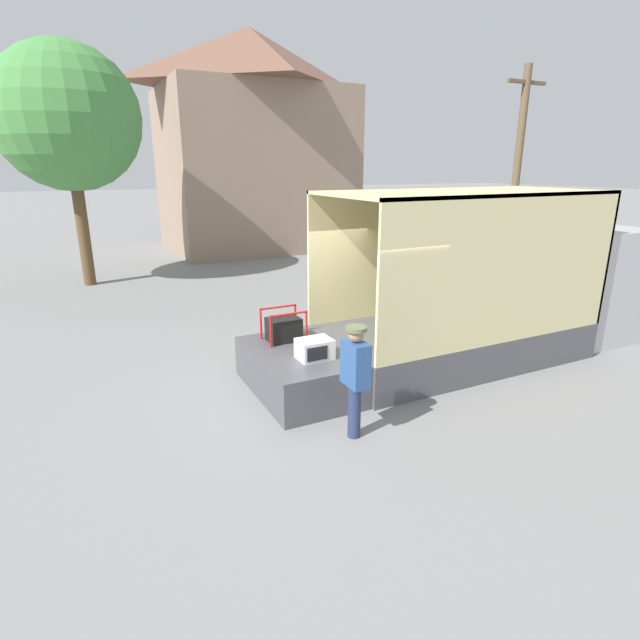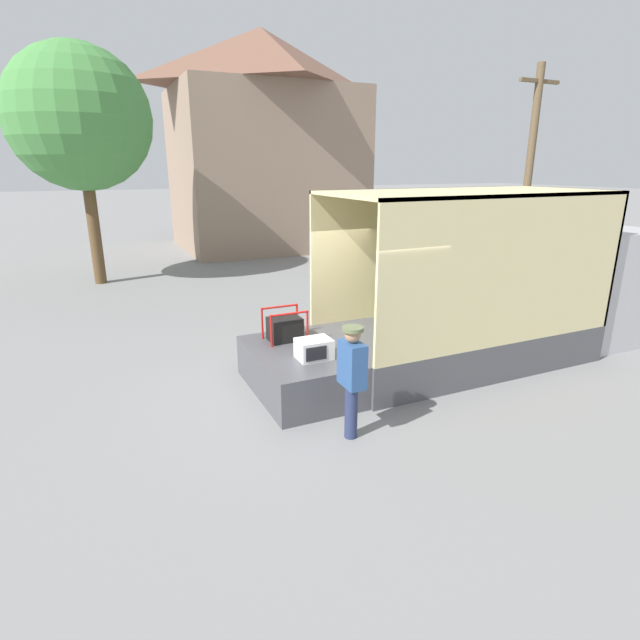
# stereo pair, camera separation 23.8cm
# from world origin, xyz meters

# --- Properties ---
(ground_plane) EXTENTS (160.00, 160.00, 0.00)m
(ground_plane) POSITION_xyz_m (0.00, 0.00, 0.00)
(ground_plane) COLOR gray
(box_truck) EXTENTS (6.99, 2.43, 3.22)m
(box_truck) POSITION_xyz_m (4.22, -0.00, 0.99)
(box_truck) COLOR #B2B2B7
(box_truck) RESTS_ON ground
(tailgate_deck) EXTENTS (1.48, 2.31, 0.71)m
(tailgate_deck) POSITION_xyz_m (-0.74, 0.00, 0.35)
(tailgate_deck) COLOR #4C4C51
(tailgate_deck) RESTS_ON ground
(microwave) EXTENTS (0.54, 0.42, 0.32)m
(microwave) POSITION_xyz_m (-0.65, -0.42, 0.87)
(microwave) COLOR white
(microwave) RESTS_ON tailgate_deck
(portable_generator) EXTENTS (0.70, 0.52, 0.56)m
(portable_generator) POSITION_xyz_m (-0.73, 0.59, 0.92)
(portable_generator) COLOR black
(portable_generator) RESTS_ON tailgate_deck
(worker_person) EXTENTS (0.29, 0.44, 1.62)m
(worker_person) POSITION_xyz_m (-0.66, -1.72, 0.99)
(worker_person) COLOR navy
(worker_person) RESTS_ON ground
(house_backdrop) EXTENTS (8.04, 6.84, 9.25)m
(house_backdrop) POSITION_xyz_m (3.95, 15.42, 4.71)
(house_backdrop) COLOR gray
(house_backdrop) RESTS_ON ground
(utility_pole) EXTENTS (1.80, 0.28, 7.08)m
(utility_pole) POSITION_xyz_m (11.33, 7.02, 3.69)
(utility_pole) COLOR brown
(utility_pole) RESTS_ON ground
(street_tree) EXTENTS (4.18, 4.18, 7.07)m
(street_tree) POSITION_xyz_m (-3.53, 10.17, 4.96)
(street_tree) COLOR brown
(street_tree) RESTS_ON ground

